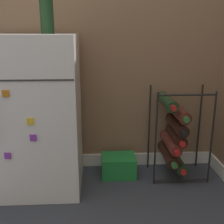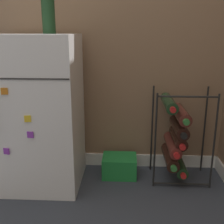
{
  "view_description": "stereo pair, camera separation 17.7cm",
  "coord_description": "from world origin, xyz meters",
  "px_view_note": "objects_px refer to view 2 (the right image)",
  "views": [
    {
      "loc": [
        -0.03,
        -1.36,
        0.96
      ],
      "look_at": [
        0.06,
        0.34,
        0.48
      ],
      "focal_mm": 45.0,
      "sensor_mm": 36.0,
      "label": 1
    },
    {
      "loc": [
        0.15,
        -1.36,
        0.96
      ],
      "look_at": [
        0.06,
        0.34,
        0.48
      ],
      "focal_mm": 45.0,
      "sensor_mm": 36.0,
      "label": 2
    }
  ],
  "objects_px": {
    "mini_fridge": "(39,113)",
    "fridge_top_bottle": "(48,16)",
    "wine_rack": "(176,136)",
    "soda_box": "(119,166)"
  },
  "relations": [
    {
      "from": "mini_fridge",
      "to": "fridge_top_bottle",
      "type": "xyz_separation_m",
      "value": [
        0.08,
        0.06,
        0.57
      ]
    },
    {
      "from": "fridge_top_bottle",
      "to": "wine_rack",
      "type": "bearing_deg",
      "value": 2.22
    },
    {
      "from": "soda_box",
      "to": "mini_fridge",
      "type": "bearing_deg",
      "value": -167.89
    },
    {
      "from": "wine_rack",
      "to": "fridge_top_bottle",
      "type": "xyz_separation_m",
      "value": [
        -0.79,
        -0.03,
        0.74
      ]
    },
    {
      "from": "mini_fridge",
      "to": "wine_rack",
      "type": "xyz_separation_m",
      "value": [
        0.87,
        0.09,
        -0.17
      ]
    },
    {
      "from": "mini_fridge",
      "to": "fridge_top_bottle",
      "type": "relative_size",
      "value": 4.13
    },
    {
      "from": "mini_fridge",
      "to": "wine_rack",
      "type": "distance_m",
      "value": 0.89
    },
    {
      "from": "wine_rack",
      "to": "mini_fridge",
      "type": "bearing_deg",
      "value": -174.34
    },
    {
      "from": "mini_fridge",
      "to": "fridge_top_bottle",
      "type": "distance_m",
      "value": 0.58
    },
    {
      "from": "mini_fridge",
      "to": "soda_box",
      "type": "xyz_separation_m",
      "value": [
        0.5,
        0.11,
        -0.4
      ]
    }
  ]
}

